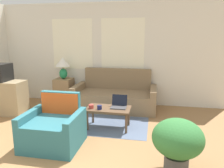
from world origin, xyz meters
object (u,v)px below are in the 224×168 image
(couch, at_px, (115,97))
(coffee_table, at_px, (109,111))
(laptop, at_px, (119,105))
(cup_yellow, at_px, (91,106))
(table_lamp, at_px, (63,65))
(potted_plant, at_px, (178,141))
(armchair, at_px, (54,129))
(cup_navy, at_px, (99,107))

(couch, relative_size, coffee_table, 2.37)
(coffee_table, xyz_separation_m, laptop, (0.19, 0.08, 0.11))
(couch, distance_m, cup_yellow, 1.34)
(table_lamp, distance_m, potted_plant, 3.78)
(laptop, xyz_separation_m, potted_plant, (0.97, -1.35, -0.00))
(armchair, relative_size, coffee_table, 1.05)
(armchair, xyz_separation_m, table_lamp, (-0.77, 2.20, 0.76))
(cup_navy, xyz_separation_m, potted_plant, (1.30, -1.15, 0.01))
(table_lamp, bearing_deg, coffee_table, -42.45)
(armchair, xyz_separation_m, cup_navy, (0.57, 0.72, 0.18))
(coffee_table, bearing_deg, cup_yellow, -164.37)
(potted_plant, bearing_deg, coffee_table, 132.27)
(laptop, bearing_deg, cup_yellow, -161.56)
(cup_navy, bearing_deg, laptop, 30.48)
(couch, distance_m, potted_plant, 2.79)
(couch, bearing_deg, table_lamp, 174.14)
(couch, height_order, cup_navy, couch)
(couch, relative_size, armchair, 2.26)
(potted_plant, bearing_deg, armchair, 166.95)
(table_lamp, relative_size, cup_navy, 6.32)
(couch, bearing_deg, armchair, -107.15)
(couch, height_order, potted_plant, couch)
(couch, distance_m, coffee_table, 1.23)
(coffee_table, bearing_deg, table_lamp, 137.55)
(table_lamp, distance_m, laptop, 2.20)
(table_lamp, bearing_deg, armchair, -70.67)
(table_lamp, bearing_deg, cup_navy, -47.80)
(armchair, height_order, potted_plant, armchair)
(armchair, height_order, coffee_table, armchair)
(cup_navy, bearing_deg, couch, 87.42)
(armchair, height_order, cup_navy, armchair)
(armchair, relative_size, cup_yellow, 9.19)
(cup_navy, bearing_deg, table_lamp, 132.20)
(armchair, relative_size, potted_plant, 1.19)
(cup_yellow, bearing_deg, potted_plant, -38.71)
(table_lamp, distance_m, cup_navy, 2.09)
(couch, height_order, coffee_table, couch)
(cup_navy, bearing_deg, potted_plant, -41.49)
(armchair, height_order, table_lamp, table_lamp)
(armchair, bearing_deg, coffee_table, 49.13)
(armchair, height_order, laptop, armchair)
(armchair, relative_size, cup_navy, 9.99)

